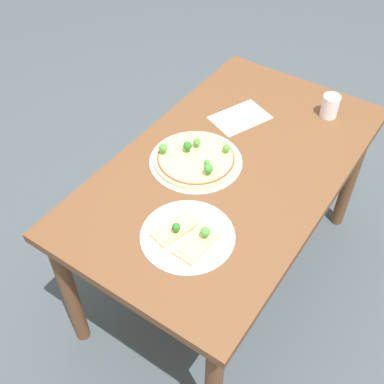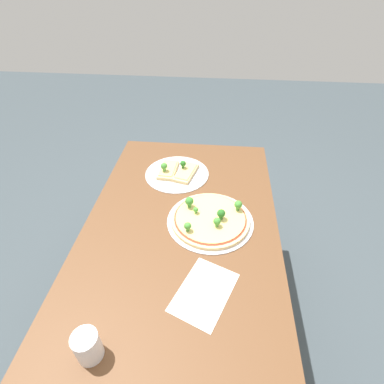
% 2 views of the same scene
% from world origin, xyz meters
% --- Properties ---
extents(ground_plane, '(8.00, 8.00, 0.00)m').
position_xyz_m(ground_plane, '(0.00, 0.00, 0.00)').
color(ground_plane, '#3D474C').
extents(dining_table, '(1.36, 0.78, 0.71)m').
position_xyz_m(dining_table, '(0.00, 0.00, 0.62)').
color(dining_table, brown).
rests_on(dining_table, ground_plane).
extents(pizza_tray_whole, '(0.35, 0.35, 0.07)m').
position_xyz_m(pizza_tray_whole, '(-0.06, 0.12, 0.73)').
color(pizza_tray_whole, silver).
rests_on(pizza_tray_whole, dining_table).
extents(pizza_tray_slice, '(0.31, 0.31, 0.07)m').
position_xyz_m(pizza_tray_slice, '(-0.38, -0.06, 0.73)').
color(pizza_tray_slice, silver).
rests_on(pizza_tray_slice, dining_table).
extents(drinking_cup, '(0.07, 0.07, 0.10)m').
position_xyz_m(drinking_cup, '(0.49, -0.18, 0.76)').
color(drinking_cup, white).
rests_on(drinking_cup, dining_table).
extents(paper_menu, '(0.27, 0.23, 0.00)m').
position_xyz_m(paper_menu, '(0.27, 0.11, 0.72)').
color(paper_menu, silver).
rests_on(paper_menu, dining_table).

